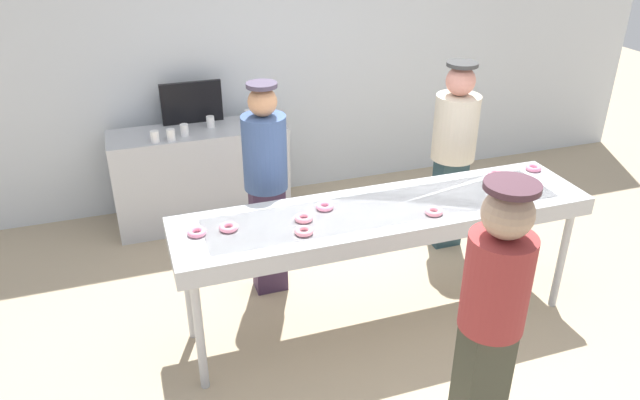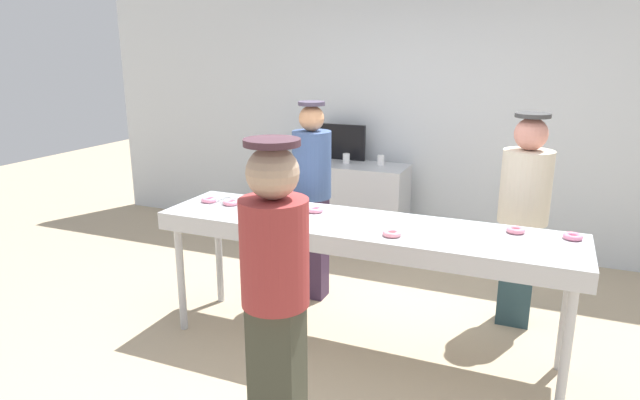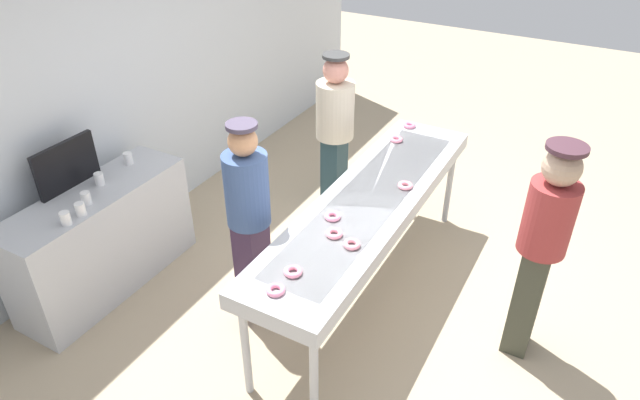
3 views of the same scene
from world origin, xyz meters
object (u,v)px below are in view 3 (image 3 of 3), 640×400
at_px(strawberry_donut_6, 276,290).
at_px(paper_cup_4, 86,198).
at_px(worker_baker, 335,125).
at_px(strawberry_donut_7, 334,234).
at_px(worker_assistant, 249,217).
at_px(menu_display, 66,165).
at_px(strawberry_donut_4, 352,244).
at_px(strawberry_donut_2, 405,185).
at_px(paper_cup_0, 80,209).
at_px(strawberry_donut_3, 396,139).
at_px(paper_cup_1, 65,218).
at_px(strawberry_donut_0, 333,216).
at_px(customer_waiting, 542,243).
at_px(paper_cup_2, 99,179).
at_px(paper_cup_3, 128,158).
at_px(prep_counter, 103,240).
at_px(strawberry_donut_1, 409,125).
at_px(fryer_conveyor, 370,205).
at_px(strawberry_donut_5, 293,272).

distance_m(strawberry_donut_6, paper_cup_4, 1.78).
bearing_deg(strawberry_donut_6, worker_baker, 19.20).
bearing_deg(strawberry_donut_7, paper_cup_4, 105.71).
xyz_separation_m(worker_assistant, menu_display, (-0.31, 1.47, 0.17)).
distance_m(strawberry_donut_4, worker_assistant, 0.80).
height_order(strawberry_donut_2, paper_cup_0, paper_cup_0).
distance_m(strawberry_donut_2, strawberry_donut_3, 0.79).
bearing_deg(strawberry_donut_4, paper_cup_1, 110.81).
xyz_separation_m(strawberry_donut_3, worker_assistant, (-1.61, 0.46, -0.03)).
height_order(strawberry_donut_0, customer_waiting, customer_waiting).
xyz_separation_m(paper_cup_2, paper_cup_3, (0.36, 0.05, 0.00)).
bearing_deg(strawberry_donut_6, strawberry_donut_4, -17.51).
relative_size(strawberry_donut_4, paper_cup_1, 1.16).
relative_size(paper_cup_1, menu_display, 0.18).
height_order(strawberry_donut_2, menu_display, menu_display).
distance_m(strawberry_donut_0, paper_cup_3, 1.89).
xyz_separation_m(strawberry_donut_6, paper_cup_3, (0.76, 1.96, 0.01)).
xyz_separation_m(strawberry_donut_0, strawberry_donut_7, (-0.18, -0.11, 0.00)).
xyz_separation_m(strawberry_donut_0, strawberry_donut_3, (1.35, 0.07, 0.00)).
relative_size(strawberry_donut_0, paper_cup_2, 1.16).
relative_size(strawberry_donut_7, menu_display, 0.21).
xyz_separation_m(strawberry_donut_2, worker_assistant, (-0.90, 0.83, -0.03)).
bearing_deg(worker_baker, prep_counter, -35.79).
height_order(strawberry_donut_7, paper_cup_4, paper_cup_4).
height_order(strawberry_donut_1, prep_counter, strawberry_donut_1).
xyz_separation_m(worker_baker, prep_counter, (-1.93, 1.11, -0.48)).
relative_size(paper_cup_1, paper_cup_4, 1.00).
bearing_deg(menu_display, paper_cup_2, -53.35).
xyz_separation_m(paper_cup_3, paper_cup_4, (-0.60, -0.18, 0.00)).
bearing_deg(worker_assistant, strawberry_donut_4, 98.25).
xyz_separation_m(strawberry_donut_6, customer_waiting, (1.23, -1.29, 0.01)).
xyz_separation_m(strawberry_donut_0, menu_display, (-0.57, 2.01, 0.14)).
bearing_deg(strawberry_donut_3, worker_baker, 88.68).
distance_m(fryer_conveyor, strawberry_donut_0, 0.41).
bearing_deg(worker_assistant, paper_cup_0, -57.48).
bearing_deg(strawberry_donut_0, strawberry_donut_5, -173.83).
distance_m(fryer_conveyor, paper_cup_2, 2.12).
bearing_deg(menu_display, paper_cup_1, -133.96).
height_order(paper_cup_0, paper_cup_3, same).
relative_size(customer_waiting, paper_cup_0, 16.66).
bearing_deg(worker_baker, paper_cup_2, -38.27).
relative_size(strawberry_donut_5, worker_assistant, 0.07).
distance_m(strawberry_donut_1, strawberry_donut_4, 1.93).
relative_size(fryer_conveyor, strawberry_donut_4, 24.20).
bearing_deg(paper_cup_3, worker_baker, -39.51).
height_order(strawberry_donut_4, worker_assistant, worker_assistant).
bearing_deg(strawberry_donut_2, strawberry_donut_4, 178.09).
xyz_separation_m(strawberry_donut_5, customer_waiting, (1.03, -1.29, 0.01)).
distance_m(strawberry_donut_7, menu_display, 2.16).
xyz_separation_m(strawberry_donut_1, strawberry_donut_3, (-0.33, -0.00, 0.00)).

